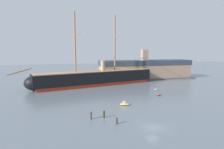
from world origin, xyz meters
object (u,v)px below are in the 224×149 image
dockside_warehouse_right (146,70)px  motorboat_distant_centre (100,81)px  mooring_piling_left_pair (117,121)px  mooring_piling_right_pair (91,116)px  motorboat_near_centre (125,104)px  mooring_piling_nearest (104,114)px  dinghy_mid_right (159,95)px  dinghy_alongside_stern (156,90)px  tall_ship (96,78)px  motorboat_far_left (31,85)px

dockside_warehouse_right → motorboat_distant_centre: bearing=-175.2°
mooring_piling_left_pair → mooring_piling_right_pair: size_ratio=0.77×
motorboat_near_centre → mooring_piling_nearest: mooring_piling_nearest is taller
dinghy_mid_right → mooring_piling_right_pair: mooring_piling_right_pair is taller
dinghy_mid_right → motorboat_distant_centre: 39.13m
dinghy_alongside_stern → motorboat_distant_centre: 32.55m
mooring_piling_nearest → mooring_piling_right_pair: bearing=-174.5°
tall_ship → motorboat_distant_centre: (3.94, 10.32, -3.00)m
tall_ship → dinghy_alongside_stern: 27.46m
mooring_piling_nearest → mooring_piling_left_pair: (1.72, -4.77, -0.14)m
dinghy_mid_right → dockside_warehouse_right: dockside_warehouse_right is taller
mooring_piling_nearest → mooring_piling_right_pair: 3.23m
tall_ship → dinghy_alongside_stern: size_ratio=30.47×
dockside_warehouse_right → motorboat_near_centre: bearing=-121.6°
mooring_piling_right_pair → dinghy_mid_right: bearing=32.2°
motorboat_distant_centre → mooring_piling_right_pair: bearing=-104.5°
motorboat_far_left → motorboat_distant_centre: bearing=10.4°
dockside_warehouse_right → mooring_piling_nearest: bearing=-123.8°
tall_ship → mooring_piling_left_pair: 48.38m
motorboat_near_centre → dinghy_mid_right: size_ratio=1.50×
mooring_piling_nearest → dockside_warehouse_right: (37.40, 55.82, 4.42)m
dinghy_alongside_stern → motorboat_far_left: (-49.53, 21.73, 0.38)m
dinghy_alongside_stern → mooring_piling_left_pair: mooring_piling_left_pair is taller
motorboat_near_centre → motorboat_far_left: 49.31m
mooring_piling_nearest → mooring_piling_right_pair: size_ratio=0.93×
motorboat_far_left → tall_ship: bearing=-8.6°
motorboat_far_left → dockside_warehouse_right: bearing=7.9°
motorboat_near_centre → mooring_piling_right_pair: mooring_piling_right_pair is taller
motorboat_distant_centre → motorboat_near_centre: bearing=-93.1°
dinghy_mid_right → mooring_piling_right_pair: (-27.12, -17.07, 0.66)m
motorboat_far_left → dinghy_mid_right: bearing=-34.0°
dinghy_alongside_stern → mooring_piling_left_pair: (-26.04, -30.64, 0.45)m
motorboat_distant_centre → mooring_piling_nearest: 54.65m
dinghy_alongside_stern → motorboat_distant_centre: bearing=121.6°
tall_ship → mooring_piling_left_pair: (-5.03, -48.04, -2.76)m
motorboat_far_left → dockside_warehouse_right: (59.17, 8.21, 4.63)m
mooring_piling_right_pair → mooring_piling_nearest: bearing=5.5°
dinghy_mid_right → mooring_piling_right_pair: bearing=-147.8°
tall_ship → mooring_piling_right_pair: size_ratio=37.04×
dinghy_mid_right → motorboat_far_left: motorboat_far_left is taller
motorboat_distant_centre → mooring_piling_left_pair: mooring_piling_left_pair is taller
motorboat_distant_centre → mooring_piling_nearest: bearing=-101.3°
tall_ship → dockside_warehouse_right: 33.17m
mooring_piling_nearest → motorboat_distant_centre: bearing=78.7°
dinghy_alongside_stern → mooring_piling_nearest: size_ratio=1.31×
tall_ship → motorboat_far_left: bearing=171.4°
motorboat_far_left → mooring_piling_right_pair: mooring_piling_right_pair is taller
mooring_piling_nearest → tall_ship: bearing=81.1°
dinghy_alongside_stern → dockside_warehouse_right: 31.85m
dinghy_mid_right → dinghy_alongside_stern: size_ratio=0.96×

